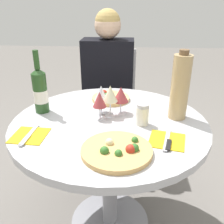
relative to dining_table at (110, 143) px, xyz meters
The scene contains 15 objects.
ground_plane 0.57m from the dining_table, ahead, with size 12.00×12.00×0.00m, color slate.
dining_table is the anchor object (origin of this frame).
chair_behind_diner 0.86m from the dining_table, 95.06° to the left, with size 0.44×0.44×0.88m.
seated_diner 0.71m from the dining_table, 96.09° to the left, with size 0.39×0.43×1.21m.
pizza_large 0.33m from the dining_table, 79.03° to the right, with size 0.29×0.29×0.05m.
pizza_small_far 0.32m from the dining_table, 94.29° to the left, with size 0.23×0.23×0.05m.
wine_bottle 0.46m from the dining_table, 167.47° to the left, with size 0.08×0.08×0.33m.
tall_carafe 0.46m from the dining_table, 10.30° to the left, with size 0.09×0.09×0.35m.
sugar_shaker 0.25m from the dining_table, 10.57° to the right, with size 0.06×0.06×0.11m.
wine_glass_front_left 0.24m from the dining_table, 158.22° to the left, with size 0.07×0.07×0.14m.
wine_glass_back_right 0.26m from the dining_table, 60.46° to the left, with size 0.08×0.08×0.15m.
wine_glass_back_left 0.26m from the dining_table, 118.75° to the left, with size 0.07×0.07×0.15m.
wine_glass_center 0.26m from the dining_table, 89.14° to the left, with size 0.08×0.08×0.17m.
place_setting_left 0.42m from the dining_table, 152.07° to the right, with size 0.16×0.19×0.01m.
place_setting_right 0.35m from the dining_table, 34.24° to the right, with size 0.18×0.19×0.01m.
Camera 1 is at (0.09, -1.12, 1.28)m, focal length 40.00 mm.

